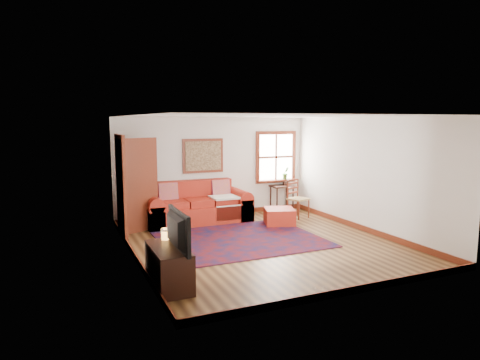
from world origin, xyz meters
name	(u,v)px	position (x,y,z in m)	size (l,w,h in m)	color
ground	(263,244)	(0.00, 0.00, 0.00)	(5.50, 5.50, 0.00)	#3B2110
room_envelope	(263,160)	(0.00, 0.02, 1.65)	(5.04, 5.54, 2.52)	silver
window	(277,162)	(1.78, 2.70, 1.31)	(1.18, 0.20, 1.38)	white
doorway	(132,185)	(-2.21, 1.78, 1.07)	(0.89, 1.08, 2.14)	black
framed_artwork	(203,156)	(-0.30, 2.71, 1.55)	(1.05, 0.07, 0.85)	maroon
persian_rug	(241,239)	(-0.29, 0.42, 0.01)	(3.17, 2.53, 0.02)	#590C0E
red_leather_sofa	(197,209)	(-0.62, 2.27, 0.32)	(2.49, 1.03, 0.98)	#AB2516
red_ottoman	(279,216)	(1.06, 1.26, 0.19)	(0.67, 0.67, 0.38)	#AB2516
side_table	(282,190)	(1.84, 2.53, 0.58)	(0.59, 0.44, 0.70)	black
ladder_back_chair	(297,197)	(1.82, 1.75, 0.51)	(0.56, 0.54, 0.95)	tan
media_cabinet	(169,267)	(-2.24, -1.42, 0.30)	(0.48, 1.07, 0.59)	black
television	(172,231)	(-2.22, -1.58, 0.88)	(0.99, 0.13, 0.57)	black
candle_hurricane	(165,235)	(-2.19, -1.01, 0.67)	(0.12, 0.12, 0.18)	silver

